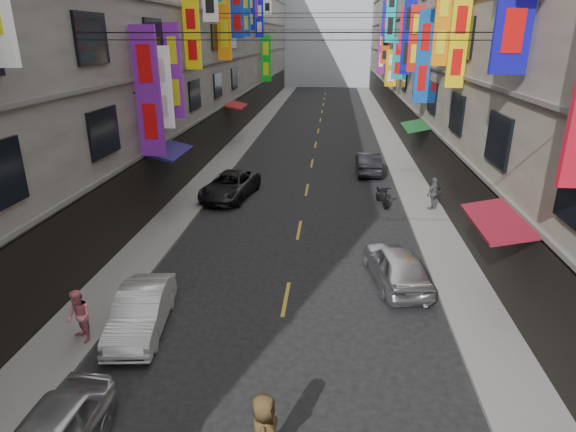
% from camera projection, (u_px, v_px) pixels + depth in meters
% --- Properties ---
extents(sidewalk_left, '(2.00, 90.00, 0.12)m').
position_uv_depth(sidewalk_left, '(241.00, 142.00, 38.65)').
color(sidewalk_left, slate).
rests_on(sidewalk_left, ground).
extents(sidewalk_right, '(2.00, 90.00, 0.12)m').
position_uv_depth(sidewalk_right, '(392.00, 145.00, 37.59)').
color(sidewalk_right, slate).
rests_on(sidewalk_right, ground).
extents(building_row_left, '(10.14, 90.00, 19.00)m').
position_uv_depth(building_row_left, '(158.00, 16.00, 35.87)').
color(building_row_left, gray).
rests_on(building_row_left, ground).
extents(building_row_right, '(10.14, 90.00, 19.00)m').
position_uv_depth(building_row_right, '(489.00, 15.00, 33.76)').
color(building_row_right, '#A39C89').
rests_on(building_row_right, ground).
extents(haze_block, '(18.00, 8.00, 22.00)m').
position_uv_depth(haze_block, '(329.00, 18.00, 80.89)').
color(haze_block, '#ABB2BE').
rests_on(haze_block, ground).
extents(shop_signage, '(14.00, 55.00, 11.53)m').
position_uv_depth(shop_signage, '(313.00, 20.00, 28.74)').
color(shop_signage, '#111EC9').
rests_on(shop_signage, ground).
extents(street_awnings, '(13.99, 35.20, 0.41)m').
position_uv_depth(street_awnings, '(276.00, 153.00, 22.28)').
color(street_awnings, '#124513').
rests_on(street_awnings, ground).
extents(overhead_cables, '(14.00, 38.04, 1.24)m').
position_uv_depth(overhead_cables, '(309.00, 21.00, 23.87)').
color(overhead_cables, black).
rests_on(overhead_cables, ground).
extents(lane_markings, '(0.12, 80.20, 0.01)m').
position_uv_depth(lane_markings, '(314.00, 153.00, 35.34)').
color(lane_markings, gold).
rests_on(lane_markings, ground).
extents(scooter_far_right, '(0.64, 1.79, 1.14)m').
position_uv_depth(scooter_far_right, '(382.00, 196.00, 24.44)').
color(scooter_far_right, black).
rests_on(scooter_far_right, ground).
extents(car_left_mid, '(1.79, 3.92, 1.25)m').
position_uv_depth(car_left_mid, '(141.00, 311.00, 13.91)').
color(car_left_mid, silver).
rests_on(car_left_mid, ground).
extents(car_left_far, '(2.88, 4.98, 1.31)m').
position_uv_depth(car_left_far, '(230.00, 185.00, 25.49)').
color(car_left_far, black).
rests_on(car_left_far, ground).
extents(car_right_mid, '(2.29, 4.25, 1.38)m').
position_uv_depth(car_right_mid, '(396.00, 265.00, 16.54)').
color(car_right_mid, silver).
rests_on(car_right_mid, ground).
extents(car_right_far, '(1.45, 4.00, 1.31)m').
position_uv_depth(car_right_far, '(368.00, 163.00, 30.05)').
color(car_right_far, '#27262D').
rests_on(car_right_far, ground).
extents(pedestrian_lfar, '(0.90, 0.87, 1.54)m').
position_uv_depth(pedestrian_lfar, '(79.00, 317.00, 13.14)').
color(pedestrian_lfar, '#E67984').
rests_on(pedestrian_lfar, sidewalk_left).
extents(pedestrian_rfar, '(1.06, 1.02, 1.60)m').
position_uv_depth(pedestrian_rfar, '(434.00, 194.00, 23.30)').
color(pedestrian_rfar, '#5B5B5E').
rests_on(pedestrian_rfar, sidewalk_right).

